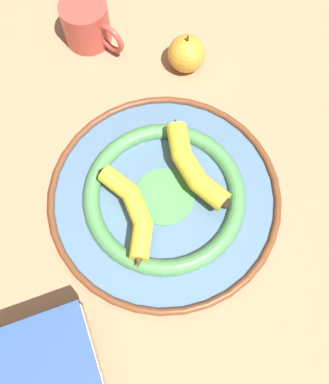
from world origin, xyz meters
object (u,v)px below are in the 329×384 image
(banana_b, at_px, (192,165))
(coffee_mug, at_px, (87,23))
(decorative_bowl, at_px, (164,197))
(apple, at_px, (187,54))
(banana_a, at_px, (133,212))
(book_stack, at_px, (23,381))

(banana_b, relative_size, coffee_mug, 1.48)
(decorative_bowl, distance_m, apple, 0.28)
(banana_a, height_order, coffee_mug, coffee_mug)
(banana_a, relative_size, coffee_mug, 1.50)
(coffee_mug, xyz_separation_m, apple, (0.17, -0.09, -0.01))
(decorative_bowl, distance_m, coffee_mug, 0.37)
(apple, bearing_deg, banana_a, -115.07)
(banana_a, distance_m, book_stack, 0.27)
(banana_b, height_order, book_stack, book_stack)
(book_stack, distance_m, apple, 0.59)
(book_stack, height_order, coffee_mug, book_stack)
(banana_a, bearing_deg, coffee_mug, -8.12)
(banana_a, xyz_separation_m, book_stack, (-0.18, -0.21, 0.00))
(coffee_mug, relative_size, apple, 1.41)
(decorative_bowl, xyz_separation_m, banana_a, (-0.05, -0.03, 0.04))
(banana_a, bearing_deg, banana_b, -72.05)
(book_stack, bearing_deg, coffee_mug, 74.21)
(banana_b, relative_size, book_stack, 0.74)
(coffee_mug, bearing_deg, banana_b, -19.88)
(banana_a, relative_size, apple, 2.12)
(banana_a, distance_m, coffee_mug, 0.39)
(book_stack, distance_m, coffee_mug, 0.61)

